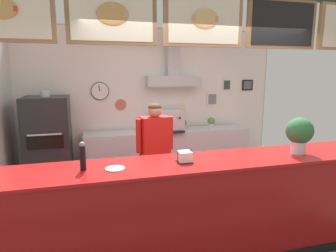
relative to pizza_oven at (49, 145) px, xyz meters
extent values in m
plane|color=#514C47|center=(1.88, -1.79, -0.81)|extent=(6.12, 6.12, 0.00)
cube|color=#9E9E99|center=(1.88, 0.63, 0.61)|extent=(5.10, 0.12, 2.85)
cube|color=white|center=(1.88, 0.57, 0.61)|extent=(5.06, 0.01, 2.81)
cylinder|color=black|center=(0.89, 0.55, 0.85)|extent=(0.34, 0.02, 0.34)
cylinder|color=white|center=(0.89, 0.54, 0.85)|extent=(0.31, 0.01, 0.31)
cube|color=black|center=(0.88, 0.53, 0.90)|extent=(0.04, 0.01, 0.12)
cylinder|color=#C1664C|center=(1.27, 0.55, 0.58)|extent=(0.21, 0.02, 0.21)
cylinder|color=beige|center=(2.49, 0.55, 0.46)|extent=(0.21, 0.02, 0.21)
cube|color=white|center=(3.50, 0.55, 0.93)|extent=(0.20, 0.02, 0.26)
cube|color=#3A3A3A|center=(3.50, 0.54, 0.93)|extent=(0.14, 0.01, 0.19)
cube|color=white|center=(3.18, 0.55, 0.64)|extent=(0.25, 0.02, 0.29)
cube|color=slate|center=(3.18, 0.54, 0.64)|extent=(0.18, 0.01, 0.21)
cube|color=black|center=(3.99, 0.55, 0.92)|extent=(0.25, 0.02, 0.23)
cube|color=#5C5C5C|center=(3.99, 0.54, 0.92)|extent=(0.18, 0.01, 0.16)
cube|color=#B7BABF|center=(2.28, 0.40, 1.03)|extent=(1.04, 0.34, 0.20)
cube|color=#B7BABF|center=(2.28, 0.45, 1.56)|extent=(0.24, 0.24, 0.86)
cube|color=#9E754C|center=(0.00, -2.11, 1.73)|extent=(0.87, 0.05, 0.53)
cube|color=#F2E5C6|center=(0.00, -2.13, 1.73)|extent=(0.78, 0.01, 0.47)
ellipsoid|color=tan|center=(0.00, -2.15, 1.75)|extent=(0.26, 0.04, 0.18)
cube|color=#B74233|center=(0.00, -2.15, 1.75)|extent=(0.25, 0.01, 0.05)
cube|color=olive|center=(0.94, -2.11, 1.73)|extent=(0.87, 0.05, 0.53)
cube|color=#F2E5C6|center=(0.94, -2.13, 1.73)|extent=(0.78, 0.01, 0.47)
ellipsoid|color=tan|center=(0.94, -2.15, 1.75)|extent=(0.31, 0.04, 0.22)
cube|color=tan|center=(0.94, -2.15, 1.75)|extent=(0.29, 0.01, 0.06)
cube|color=#9E754C|center=(1.88, -2.11, 1.73)|extent=(0.87, 0.05, 0.53)
cube|color=#F2E5C6|center=(1.88, -2.13, 1.73)|extent=(0.78, 0.01, 0.47)
ellipsoid|color=#E5BC70|center=(1.88, -2.15, 1.75)|extent=(0.30, 0.04, 0.21)
cube|color=tan|center=(1.88, -2.15, 1.75)|extent=(0.28, 0.01, 0.05)
cube|color=olive|center=(2.82, -2.11, 1.73)|extent=(0.87, 0.05, 0.53)
cube|color=black|center=(2.82, -2.13, 1.73)|extent=(0.78, 0.01, 0.47)
cube|color=maroon|center=(1.88, -2.33, -0.28)|extent=(4.11, 0.66, 1.07)
cube|color=#B31515|center=(1.88, -2.33, 0.27)|extent=(4.19, 0.69, 0.03)
cube|color=silver|center=(2.14, 0.23, -0.36)|extent=(3.19, 0.54, 0.90)
cube|color=#9FA1A5|center=(2.14, 0.23, -0.65)|extent=(3.03, 0.50, 0.02)
cube|color=#232326|center=(0.00, 0.00, 0.00)|extent=(0.71, 0.72, 1.62)
cube|color=black|center=(0.00, -0.37, 0.13)|extent=(0.53, 0.02, 0.20)
cube|color=silver|center=(0.00, -0.39, 0.26)|extent=(0.50, 0.02, 0.02)
cylinder|color=silver|center=(0.00, 0.00, 0.86)|extent=(0.14, 0.14, 0.10)
cube|color=#232328|center=(1.58, -1.10, -0.40)|extent=(0.34, 0.25, 0.82)
cube|color=red|center=(1.58, -1.10, 0.29)|extent=(0.44, 0.29, 0.57)
cylinder|color=red|center=(1.82, -1.05, 0.32)|extent=(0.08, 0.08, 0.48)
cylinder|color=red|center=(1.33, -1.14, 0.32)|extent=(0.08, 0.08, 0.48)
sphere|color=tan|center=(1.58, -1.10, 0.67)|extent=(0.20, 0.20, 0.20)
ellipsoid|color=#4C331E|center=(1.58, -1.10, 0.71)|extent=(0.19, 0.19, 0.11)
cube|color=silver|center=(2.12, 0.21, 0.29)|extent=(0.55, 0.45, 0.39)
cylinder|color=#4C4C51|center=(2.01, -0.04, 0.27)|extent=(0.06, 0.06, 0.06)
cube|color=black|center=(2.12, -0.05, 0.11)|extent=(0.50, 0.10, 0.04)
sphere|color=black|center=(2.28, -0.03, 0.37)|extent=(0.04, 0.04, 0.04)
cylinder|color=beige|center=(3.05, 0.27, 0.13)|extent=(0.10, 0.10, 0.08)
ellipsoid|color=#5B844C|center=(3.05, 0.27, 0.23)|extent=(0.16, 0.16, 0.14)
cylinder|color=#4C4C51|center=(2.42, 0.24, 0.13)|extent=(0.09, 0.09, 0.08)
ellipsoid|color=#387A3D|center=(2.42, 0.24, 0.23)|extent=(0.17, 0.17, 0.15)
cube|color=#262628|center=(1.61, -2.33, 0.29)|extent=(0.15, 0.15, 0.01)
cylinder|color=#262628|center=(1.54, -2.33, 0.35)|extent=(0.01, 0.01, 0.13)
cylinder|color=#262628|center=(1.69, -2.33, 0.35)|extent=(0.01, 0.01, 0.13)
cube|color=white|center=(1.61, -2.33, 0.34)|extent=(0.13, 0.13, 0.11)
cylinder|color=silver|center=(2.97, -2.37, 0.37)|extent=(0.16, 0.16, 0.16)
cylinder|color=gray|center=(2.97, -2.37, 0.31)|extent=(0.15, 0.15, 0.05)
ellipsoid|color=#2D6638|center=(2.97, -2.37, 0.55)|extent=(0.30, 0.30, 0.30)
cylinder|color=black|center=(0.60, -2.32, 0.40)|extent=(0.06, 0.06, 0.23)
sphere|color=gray|center=(0.60, -2.32, 0.54)|extent=(0.05, 0.05, 0.05)
cylinder|color=white|center=(0.90, -2.37, 0.29)|extent=(0.19, 0.19, 0.01)
camera|label=1|loc=(0.69, -5.08, 1.21)|focal=31.07mm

